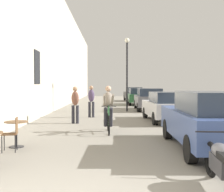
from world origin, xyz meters
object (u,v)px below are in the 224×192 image
parked_motorcycle (222,165)px  parked_car_fifth (133,94)px  cafe_table_mid (16,129)px  street_lamp (127,65)px  pedestrian_near (75,103)px  pedestrian_mid (91,99)px  parked_car_nearest (209,120)px  parked_car_second (166,106)px  cyclist_on_bicycle (108,110)px  parked_car_fourth (137,96)px  cafe_chair_mid_toward_street (13,132)px  parked_car_third (149,99)px

parked_motorcycle → parked_car_fifth: bearing=87.9°
cafe_table_mid → street_lamp: 12.07m
pedestrian_near → pedestrian_mid: (0.59, 2.52, 0.03)m
parked_car_nearest → parked_car_second: parked_car_nearest is taller
pedestrian_near → pedestrian_mid: size_ratio=0.98×
cyclist_on_bicycle → street_lamp: street_lamp is taller
street_lamp → parked_motorcycle: bearing=-87.7°
parked_car_fourth → cyclist_on_bicycle: bearing=-100.0°
cafe_chair_mid_toward_street → parked_car_fourth: parked_car_fourth is taller
cafe_chair_mid_toward_street → street_lamp: street_lamp is taller
cafe_table_mid → cyclist_on_bicycle: (2.58, 2.54, 0.29)m
pedestrian_mid → cafe_table_mid: bearing=-102.5°
cyclist_on_bicycle → parked_car_fifth: size_ratio=0.40×
cafe_table_mid → parked_car_fourth: 18.54m
cafe_chair_mid_toward_street → cyclist_on_bicycle: (2.50, 3.08, 0.29)m
parked_car_fourth → parked_car_fifth: size_ratio=0.96×
parked_car_third → cafe_table_mid: bearing=-114.4°
parked_car_fourth → parked_car_second: bearing=-89.6°
cyclist_on_bicycle → street_lamp: bearing=81.5°
cafe_table_mid → parked_car_second: parked_car_second is taller
cafe_chair_mid_toward_street → parked_car_third: parked_car_third is taller
cafe_table_mid → cafe_chair_mid_toward_street: 0.54m
cafe_chair_mid_toward_street → parked_car_nearest: 5.18m
parked_car_third → parked_car_fifth: parked_car_fifth is taller
pedestrian_near → street_lamp: 7.07m
parked_car_fifth → parked_motorcycle: 27.36m
parked_car_third → parked_car_nearest: bearing=-90.9°
street_lamp → parked_car_fourth: 7.17m
street_lamp → parked_motorcycle: size_ratio=2.29×
cafe_chair_mid_toward_street → parked_motorcycle: bearing=-32.5°
pedestrian_near → parked_car_second: pedestrian_near is taller
cyclist_on_bicycle → pedestrian_near: (-1.50, 2.46, 0.14)m
cafe_chair_mid_toward_street → parked_car_fourth: 19.03m
parked_car_second → parked_car_fifth: 18.37m
cafe_table_mid → parked_car_second: 7.77m
pedestrian_mid → parked_car_third: 5.86m
cyclist_on_bicycle → pedestrian_mid: pedestrian_mid is taller
cafe_table_mid → cafe_chair_mid_toward_street: (0.07, -0.54, -0.00)m
parked_car_nearest → parked_car_third: (0.19, 12.47, -0.02)m
cafe_chair_mid_toward_street → pedestrian_mid: (1.59, 8.07, 0.45)m
cyclist_on_bicycle → parked_car_fifth: bearing=82.4°
cyclist_on_bicycle → parked_motorcycle: size_ratio=0.82×
cyclist_on_bicycle → parked_car_nearest: 4.02m
parked_car_fourth → parked_car_fifth: 6.25m
parked_car_fourth → parked_car_fifth: parked_car_fifth is taller
street_lamp → parked_car_fifth: bearing=82.9°
pedestrian_near → parked_car_second: 4.31m
cafe_chair_mid_toward_street → parked_car_second: bearing=49.6°
cyclist_on_bicycle → cafe_chair_mid_toward_street: bearing=-129.0°
cafe_chair_mid_toward_street → cyclist_on_bicycle: size_ratio=0.51×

